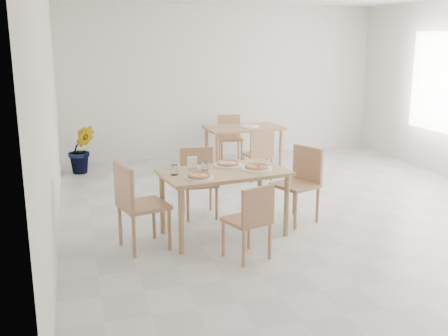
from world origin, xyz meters
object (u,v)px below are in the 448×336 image
object	(u,v)px
main_table	(224,179)
pizza_mushroom	(228,163)
chair_north	(198,177)
chair_east	(300,179)
plate_pepperoni	(257,169)
plate_margherita	(199,178)
tumbler_a	(174,170)
potted_plant	(82,149)
tumbler_b	(205,166)
pizza_pepperoni	(257,167)
second_table	(243,133)
chair_south	(251,217)
pizza_margherita	(199,176)
plate_mushroom	(228,165)
chair_back_s	(259,152)
chair_back_n	(230,135)
napkin_holder	(192,163)
plate_empty	(250,126)
chair_west	(136,201)

from	to	relation	value
main_table	pizza_mushroom	world-z (taller)	pizza_mushroom
main_table	chair_north	world-z (taller)	chair_north
chair_east	plate_pepperoni	world-z (taller)	chair_east
plate_margherita	tumbler_a	xyz separation A→B (m)	(-0.22, 0.23, 0.05)
chair_east	potted_plant	distance (m)	4.05
plate_margherita	tumbler_b	size ratio (longest dim) A/B	2.95
pizza_pepperoni	second_table	size ratio (longest dim) A/B	0.22
plate_margherita	plate_pepperoni	distance (m)	0.74
chair_south	main_table	bearing A→B (deg)	-105.49
pizza_margherita	second_table	distance (m)	3.40
chair_south	plate_mushroom	distance (m)	1.02
plate_margherita	potted_plant	distance (m)	3.82
plate_margherita	pizza_pepperoni	distance (m)	0.74
plate_pepperoni	second_table	size ratio (longest dim) A/B	0.27
chair_north	plate_mushroom	distance (m)	0.67
pizza_mushroom	chair_back_s	bearing A→B (deg)	60.41
chair_east	chair_back_n	distance (m)	3.37
napkin_holder	second_table	distance (m)	3.01
plate_pepperoni	pizza_margherita	distance (m)	0.74
tumbler_b	chair_back_n	size ratio (longest dim) A/B	0.12
tumbler_b	chair_back_s	bearing A→B (deg)	55.61
pizza_margherita	tumbler_b	xyz separation A→B (m)	(0.15, 0.33, 0.02)
chair_back_n	second_table	bearing A→B (deg)	-80.86
chair_back_n	plate_empty	distance (m)	0.84
tumbler_b	potted_plant	size ratio (longest dim) A/B	0.13
chair_south	pizza_mushroom	distance (m)	1.03
chair_south	tumbler_b	xyz separation A→B (m)	(-0.26, 0.85, 0.34)
napkin_holder	second_table	world-z (taller)	napkin_holder
plate_mushroom	plate_empty	size ratio (longest dim) A/B	1.16
chair_west	tumbler_a	distance (m)	0.54
plate_mushroom	chair_east	bearing A→B (deg)	0.13
chair_west	plate_margherita	bearing A→B (deg)	-111.61
pizza_margherita	napkin_holder	size ratio (longest dim) A/B	2.42
main_table	pizza_margherita	distance (m)	0.43
chair_west	plate_mushroom	world-z (taller)	chair_west
plate_mushroom	second_table	distance (m)	2.80
pizza_pepperoni	potted_plant	size ratio (longest dim) A/B	0.36
chair_east	chair_back_n	xyz separation A→B (m)	(0.12, 3.36, -0.04)
tumbler_b	main_table	bearing A→B (deg)	-25.48
plate_mushroom	plate_empty	world-z (taller)	same
plate_margherita	napkin_holder	world-z (taller)	napkin_holder
pizza_mushroom	tumbler_b	size ratio (longest dim) A/B	3.36
chair_south	chair_back_n	bearing A→B (deg)	-124.20
tumbler_a	second_table	world-z (taller)	tumbler_a
main_table	plate_mushroom	bearing A→B (deg)	55.05
tumbler_b	napkin_holder	world-z (taller)	napkin_holder
pizza_margherita	tumbler_a	size ratio (longest dim) A/B	3.00
chair_north	plate_margherita	world-z (taller)	chair_north
second_table	tumbler_a	bearing A→B (deg)	-123.99
chair_back_s	chair_back_n	bearing A→B (deg)	-91.91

